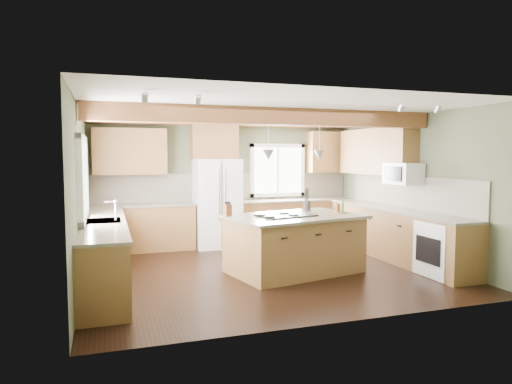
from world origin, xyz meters
name	(u,v)px	position (x,y,z in m)	size (l,w,h in m)	color
floor	(265,270)	(0.00, 0.00, 0.00)	(5.60, 5.60, 0.00)	black
ceiling	(265,110)	(0.00, 0.00, 2.60)	(5.60, 5.60, 0.00)	silver
wall_back	(227,182)	(0.00, 2.50, 1.30)	(5.60, 5.60, 0.00)	#484F38
wall_left	(80,195)	(-2.80, 0.00, 1.30)	(5.00, 5.00, 0.00)	#484F38
wall_right	(411,187)	(2.80, 0.00, 1.30)	(5.00, 5.00, 0.00)	#484F38
ceiling_beam	(271,116)	(0.00, -0.27, 2.47)	(5.55, 0.26, 0.26)	brown
soffit_trim	(227,124)	(0.00, 2.40, 2.54)	(5.55, 0.20, 0.10)	brown
backsplash_back	(227,187)	(0.00, 2.48, 1.21)	(5.58, 0.03, 0.58)	brown
backsplash_right	(409,192)	(2.78, 0.05, 1.21)	(0.03, 3.70, 0.58)	brown
base_cab_back_left	(142,228)	(-1.79, 2.20, 0.44)	(2.02, 0.60, 0.88)	brown
counter_back_left	(142,205)	(-1.79, 2.20, 0.90)	(2.06, 0.64, 0.04)	#443E32
base_cab_back_right	(296,221)	(1.49, 2.20, 0.44)	(2.62, 0.60, 0.88)	brown
counter_back_right	(296,200)	(1.49, 2.20, 0.90)	(2.66, 0.64, 0.04)	#443E32
base_cab_left	(104,253)	(-2.50, 0.05, 0.44)	(0.60, 3.70, 0.88)	brown
counter_left	(103,222)	(-2.50, 0.05, 0.90)	(0.64, 3.74, 0.04)	#443E32
base_cab_right	(394,235)	(2.50, 0.05, 0.44)	(0.60, 3.70, 0.88)	brown
counter_right	(395,209)	(2.50, 0.05, 0.90)	(0.64, 3.74, 0.04)	#443E32
upper_cab_back_left	(130,151)	(-1.99, 2.33, 1.95)	(1.40, 0.35, 0.90)	brown
upper_cab_over_fridge	(214,142)	(-0.30, 2.33, 2.15)	(0.96, 0.35, 0.70)	brown
upper_cab_right	(376,152)	(2.62, 0.90, 1.95)	(0.35, 2.20, 0.90)	brown
upper_cab_back_corner	(328,152)	(2.30, 2.33, 1.95)	(0.90, 0.35, 0.90)	brown
window_left	(81,178)	(-2.78, 0.05, 1.55)	(0.04, 1.60, 1.05)	white
window_back	(277,170)	(1.15, 2.48, 1.55)	(1.10, 0.04, 1.00)	white
sink	(103,222)	(-2.50, 0.05, 0.91)	(0.50, 0.65, 0.03)	#262628
faucet	(116,211)	(-2.32, 0.05, 1.05)	(0.02, 0.02, 0.28)	#B2B2B7
dishwasher	(104,275)	(-2.49, -1.25, 0.43)	(0.60, 0.60, 0.84)	white
oven	(444,249)	(2.49, -1.25, 0.43)	(0.60, 0.72, 0.84)	white
microwave	(403,174)	(2.58, -0.05, 1.55)	(0.40, 0.70, 0.38)	white
pendant_left	(268,155)	(-0.08, -0.37, 1.88)	(0.18, 0.18, 0.16)	#B2B2B7
pendant_right	(320,155)	(0.88, -0.16, 1.88)	(0.18, 0.18, 0.16)	#B2B2B7
refrigerator	(217,203)	(-0.30, 2.12, 0.90)	(0.90, 0.74, 1.80)	white
island	(294,245)	(0.40, -0.27, 0.44)	(1.98, 1.21, 0.88)	brown
island_top	(294,216)	(0.40, -0.27, 0.90)	(2.11, 1.34, 0.04)	#443E32
cooktop	(286,215)	(0.24, -0.30, 0.93)	(0.86, 0.57, 0.02)	black
knife_block	(228,210)	(-0.63, -0.01, 1.01)	(0.11, 0.08, 0.18)	brown
utensil_crock	(307,206)	(0.83, 0.20, 1.01)	(0.13, 0.13, 0.18)	#413B34
bottle_tray	(340,207)	(1.25, -0.21, 1.02)	(0.21, 0.21, 0.20)	brown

